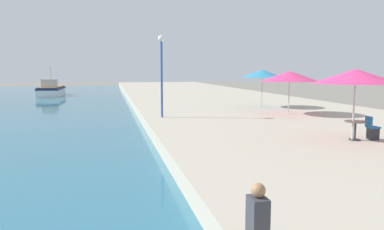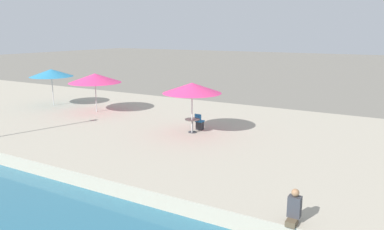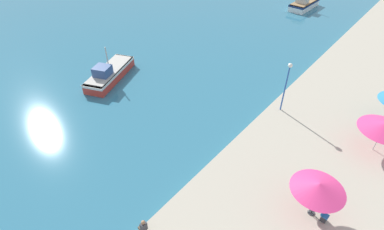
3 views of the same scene
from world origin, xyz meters
TOP-DOWN VIEW (x-y plane):
  - quay_promenade at (8.00, 37.00)m, footprint 16.00×90.00m
  - fishing_boat_mid at (-8.99, 52.68)m, footprint 2.70×6.47m
  - cafe_umbrella_pink at (7.12, 15.70)m, footprint 3.10×3.10m
  - cafe_umbrella_white at (8.70, 24.05)m, footprint 3.49×3.49m
  - cafe_umbrella_striped at (8.79, 28.38)m, footprint 3.07×3.07m
  - cafe_table at (7.28, 15.77)m, footprint 0.80×0.80m
  - cafe_chair_left at (8.00, 15.72)m, footprint 0.46×0.43m
  - person_at_quay at (0.29, 8.45)m, footprint 0.54×0.36m
  - lamppost at (1.02, 24.20)m, footprint 0.36×0.36m

SIDE VIEW (x-z plane):
  - quay_promenade at x=8.00m, z-range 0.00..0.63m
  - fishing_boat_mid at x=-8.99m, z-range -1.06..2.59m
  - cafe_chair_left at x=8.00m, z-range 0.50..1.41m
  - person_at_quay at x=0.29m, z-range 0.57..1.57m
  - cafe_table at x=7.28m, z-range 0.79..1.53m
  - cafe_umbrella_white at x=8.70m, z-range 1.62..4.21m
  - cafe_umbrella_striped at x=8.79m, z-range 1.69..4.35m
  - cafe_umbrella_pink at x=7.12m, z-range 1.71..4.42m
  - lamppost at x=1.02m, z-range 1.44..6.00m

